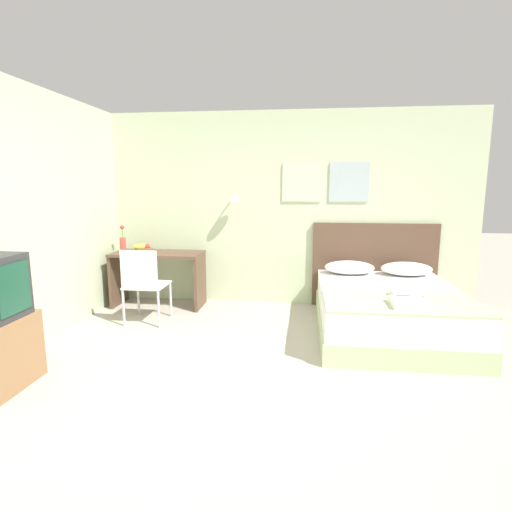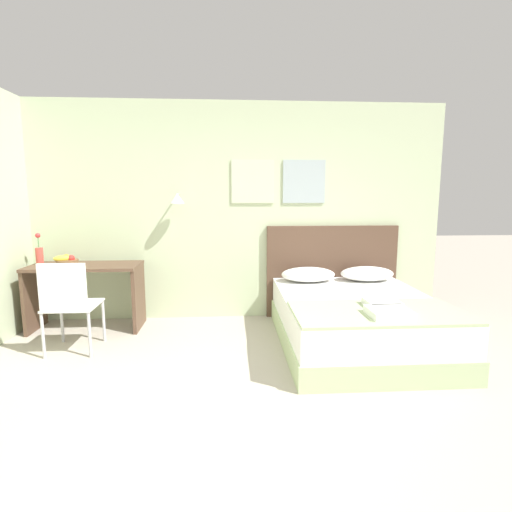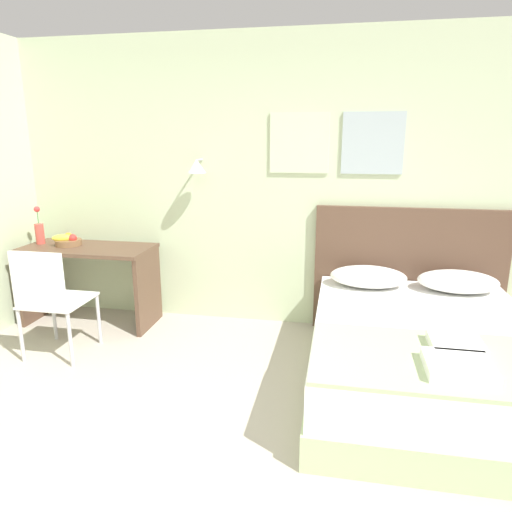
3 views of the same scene
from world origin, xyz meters
The scene contains 12 objects.
wall_back centered at (0.01, 2.57, 1.33)m, with size 5.43×0.31×2.65m.
bed centered at (1.35, 1.48, 0.25)m, with size 1.54×2.00×0.51m.
headboard centered at (1.35, 2.51, 0.58)m, with size 1.66×0.06×1.16m.
pillow_left centered at (0.99, 2.23, 0.60)m, with size 0.64×0.40×0.17m.
pillow_right centered at (1.72, 2.23, 0.60)m, with size 0.64×0.40×0.17m.
throw_blanket centered at (1.35, 0.90, 0.52)m, with size 1.50×0.80×0.02m.
folded_towel_near_foot centered at (1.44, 1.04, 0.56)m, with size 0.29×0.29×0.06m.
folded_towel_mid_bed centered at (1.39, 0.76, 0.56)m, with size 0.34×0.32×0.06m.
desk centered at (-1.59, 2.19, 0.53)m, with size 1.22×0.56×0.75m.
desk_chair centered at (-1.50, 1.44, 0.54)m, with size 0.47×0.47×0.92m.
fruit_bowl centered at (-1.80, 2.21, 0.80)m, with size 0.26×0.24×0.11m.
flower_vase centered at (-2.10, 2.23, 0.88)m, with size 0.08×0.08×0.36m.
Camera 3 is at (0.74, -1.60, 1.75)m, focal length 32.00 mm.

